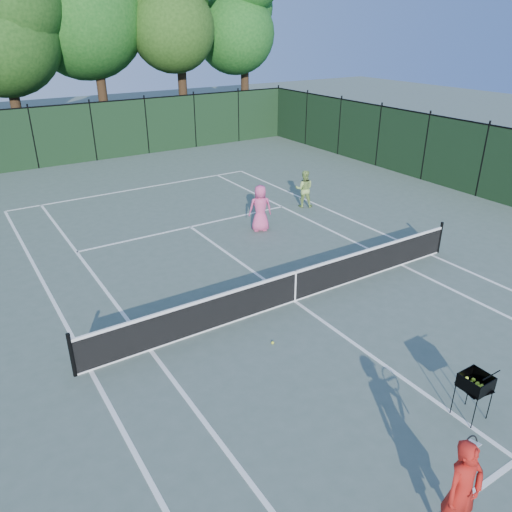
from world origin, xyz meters
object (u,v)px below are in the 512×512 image
player_pink (260,208)px  loose_ball_midcourt (273,343)px  coach (462,492)px  ball_hopper (476,382)px  player_green (304,189)px

player_pink → loose_ball_midcourt: bearing=81.6°
coach → player_pink: bearing=77.7°
ball_hopper → loose_ball_midcourt: (-1.81, 3.95, -0.77)m
player_pink → player_green: (2.89, 1.21, -0.09)m
ball_hopper → player_green: bearing=77.7°
player_pink → loose_ball_midcourt: player_pink is taller
player_green → ball_hopper: player_green is taller
player_pink → ball_hopper: size_ratio=1.76×
ball_hopper → player_pink: bearing=90.3°
player_green → loose_ball_midcourt: (-6.49, -7.26, -0.72)m
coach → ball_hopper: size_ratio=1.81×
player_pink → player_green: 3.14m
ball_hopper → coach: bearing=-138.1°
coach → loose_ball_midcourt: 5.44m
coach → loose_ball_midcourt: (0.47, 5.36, -0.83)m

